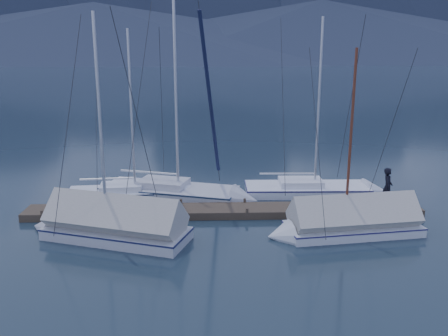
{
  "coord_description": "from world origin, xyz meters",
  "views": [
    {
      "loc": [
        -0.67,
        -18.5,
        7.44
      ],
      "look_at": [
        0.0,
        2.0,
        2.2
      ],
      "focal_mm": 38.0,
      "sensor_mm": 36.0,
      "label": 1
    }
  ],
  "objects_px": {
    "person": "(387,187)",
    "sailboat_open_left": "(145,194)",
    "sailboat_open_mid": "(189,194)",
    "sailboat_covered_far": "(104,226)",
    "sailboat_open_right": "(324,191)",
    "sailboat_covered_near": "(342,225)"
  },
  "relations": [
    {
      "from": "person",
      "to": "sailboat_open_left",
      "type": "bearing_deg",
      "value": 96.53
    },
    {
      "from": "sailboat_open_mid",
      "to": "person",
      "type": "height_order",
      "value": "sailboat_open_mid"
    },
    {
      "from": "sailboat_covered_far",
      "to": "person",
      "type": "height_order",
      "value": "sailboat_covered_far"
    },
    {
      "from": "sailboat_open_mid",
      "to": "sailboat_open_right",
      "type": "height_order",
      "value": "sailboat_open_mid"
    },
    {
      "from": "sailboat_open_left",
      "to": "sailboat_covered_far",
      "type": "xyz_separation_m",
      "value": [
        -0.94,
        -5.32,
        0.31
      ]
    },
    {
      "from": "sailboat_covered_near",
      "to": "person",
      "type": "distance_m",
      "value": 3.85
    },
    {
      "from": "sailboat_open_mid",
      "to": "sailboat_open_left",
      "type": "bearing_deg",
      "value": 173.48
    },
    {
      "from": "sailboat_open_mid",
      "to": "sailboat_covered_near",
      "type": "height_order",
      "value": "sailboat_open_mid"
    },
    {
      "from": "sailboat_open_left",
      "to": "person",
      "type": "height_order",
      "value": "sailboat_open_left"
    },
    {
      "from": "sailboat_open_left",
      "to": "sailboat_covered_near",
      "type": "bearing_deg",
      "value": -31.28
    },
    {
      "from": "sailboat_open_left",
      "to": "sailboat_covered_near",
      "type": "height_order",
      "value": "sailboat_open_left"
    },
    {
      "from": "sailboat_open_mid",
      "to": "sailboat_covered_far",
      "type": "distance_m",
      "value": 5.99
    },
    {
      "from": "sailboat_covered_near",
      "to": "sailboat_open_mid",
      "type": "bearing_deg",
      "value": 142.07
    },
    {
      "from": "sailboat_open_left",
      "to": "sailboat_open_mid",
      "type": "xyz_separation_m",
      "value": [
        2.25,
        -0.26,
        0.03
      ]
    },
    {
      "from": "sailboat_open_left",
      "to": "sailboat_covered_far",
      "type": "relative_size",
      "value": 0.95
    },
    {
      "from": "sailboat_open_right",
      "to": "sailboat_covered_near",
      "type": "relative_size",
      "value": 1.18
    },
    {
      "from": "sailboat_open_mid",
      "to": "sailboat_open_right",
      "type": "bearing_deg",
      "value": 3.97
    },
    {
      "from": "sailboat_open_left",
      "to": "sailboat_open_right",
      "type": "distance_m",
      "value": 9.31
    },
    {
      "from": "sailboat_open_right",
      "to": "sailboat_covered_near",
      "type": "height_order",
      "value": "sailboat_open_right"
    },
    {
      "from": "sailboat_open_left",
      "to": "sailboat_open_right",
      "type": "bearing_deg",
      "value": 1.43
    },
    {
      "from": "sailboat_covered_near",
      "to": "sailboat_covered_far",
      "type": "bearing_deg",
      "value": -179.8
    },
    {
      "from": "sailboat_open_right",
      "to": "sailboat_covered_near",
      "type": "xyz_separation_m",
      "value": [
        -0.61,
        -5.52,
        0.24
      ]
    }
  ]
}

